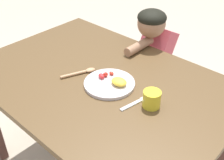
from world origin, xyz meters
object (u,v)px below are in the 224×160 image
object	(u,v)px
plate	(110,83)
person	(154,67)
drinking_cup	(152,99)
fork	(137,102)
spoon	(82,72)

from	to	relation	value
plate	person	distance (m)	0.62
drinking_cup	fork	bearing A→B (deg)	-152.82
plate	fork	bearing A→B (deg)	-6.75
fork	person	distance (m)	0.70
spoon	person	size ratio (longest dim) A/B	0.19
drinking_cup	person	bearing A→B (deg)	123.03
person	fork	bearing A→B (deg)	117.07
spoon	person	world-z (taller)	person
spoon	plate	bearing A→B (deg)	-59.16
plate	spoon	world-z (taller)	plate
fork	plate	bearing A→B (deg)	93.92
plate	person	size ratio (longest dim) A/B	0.26
spoon	person	bearing A→B (deg)	16.54
spoon	drinking_cup	bearing A→B (deg)	-62.54
fork	person	xyz separation A→B (m)	(-0.30, 0.59, -0.21)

